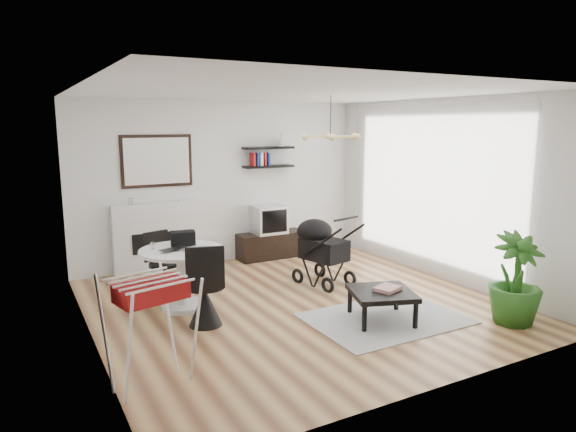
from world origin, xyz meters
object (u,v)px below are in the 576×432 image
drying_rack (150,330)px  stroller (321,253)px  fireplace (161,228)px  tv_console (271,245)px  dining_table (183,269)px  potted_plant (515,279)px  coffee_table (382,294)px  crt_tv (268,219)px

drying_rack → stroller: (2.95, 1.85, -0.07)m
fireplace → tv_console: fireplace is taller
drying_rack → stroller: stroller is taller
dining_table → stroller: 2.11m
dining_table → potted_plant: 4.01m
coffee_table → drying_rack: bearing=-175.2°
drying_rack → fireplace: bearing=60.6°
dining_table → potted_plant: size_ratio=0.98×
tv_console → potted_plant: size_ratio=1.11×
fireplace → drying_rack: fireplace is taller
coffee_table → potted_plant: bearing=-31.2°
drying_rack → crt_tv: bearing=37.3°
dining_table → drying_rack: (-0.85, -1.78, 0.02)m
fireplace → crt_tv: fireplace is taller
dining_table → coffee_table: bearing=-38.7°
fireplace → crt_tv: (1.84, -0.15, 0.01)m
fireplace → coffee_table: fireplace is taller
crt_tv → drying_rack: size_ratio=0.55×
dining_table → tv_console: bearing=39.1°
stroller → coffee_table: (-0.17, -1.61, -0.12)m
tv_console → stroller: 1.68m
dining_table → fireplace: bearing=82.9°
crt_tv → coffee_table: (-0.14, -3.28, -0.36)m
tv_console → coffee_table: size_ratio=1.33×
fireplace → potted_plant: 5.19m
fireplace → potted_plant: (3.02, -4.22, -0.14)m
fireplace → coffee_table: 3.84m
crt_tv → coffee_table: crt_tv is taller
coffee_table → potted_plant: size_ratio=0.84×
fireplace → dining_table: fireplace is taller
tv_console → potted_plant: potted_plant is taller
tv_console → coffee_table: (-0.20, -3.28, 0.11)m
fireplace → drying_rack: size_ratio=2.15×
drying_rack → coffee_table: drying_rack is taller
coffee_table → fireplace: bearing=116.4°
crt_tv → drying_rack: (-2.92, -3.51, -0.16)m
fireplace → drying_rack: 3.82m
tv_console → stroller: bearing=-91.0°
stroller → coffee_table: bearing=-110.0°
fireplace → stroller: 2.61m
fireplace → crt_tv: 1.85m
fireplace → drying_rack: (-1.08, -3.66, -0.16)m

